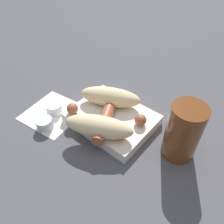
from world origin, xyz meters
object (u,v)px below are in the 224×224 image
(food_tray, at_px, (112,119))
(drink_glass, at_px, (183,132))
(condiment_cup_far, at_px, (45,124))
(sausage, at_px, (106,114))
(bread_roll, at_px, (105,111))
(condiment_cup_near, at_px, (54,109))

(food_tray, xyz_separation_m, drink_glass, (-0.17, -0.02, 0.05))
(food_tray, height_order, condiment_cup_far, same)
(sausage, bearing_deg, condiment_cup_far, 41.89)
(condiment_cup_far, bearing_deg, bread_roll, -137.55)
(drink_glass, bearing_deg, condiment_cup_near, 16.74)
(sausage, distance_m, condiment_cup_near, 0.15)
(condiment_cup_far, distance_m, drink_glass, 0.33)
(condiment_cup_near, relative_size, drink_glass, 0.31)
(condiment_cup_near, xyz_separation_m, condiment_cup_far, (-0.03, 0.05, 0.00))
(sausage, height_order, condiment_cup_near, sausage)
(food_tray, relative_size, sausage, 1.13)
(condiment_cup_near, bearing_deg, sausage, -159.81)
(bread_roll, xyz_separation_m, condiment_cup_near, (0.14, 0.05, -0.04))
(bread_roll, bearing_deg, condiment_cup_far, 42.45)
(condiment_cup_far, xyz_separation_m, drink_glass, (-0.29, -0.15, 0.06))
(bread_roll, bearing_deg, condiment_cup_near, 20.56)
(bread_roll, xyz_separation_m, condiment_cup_far, (0.11, 0.10, -0.04))
(food_tray, bearing_deg, drink_glass, -171.86)
(condiment_cup_near, xyz_separation_m, drink_glass, (-0.32, -0.10, 0.06))
(sausage, distance_m, drink_glass, 0.19)
(food_tray, xyz_separation_m, condiment_cup_far, (0.12, 0.12, -0.00))
(condiment_cup_far, bearing_deg, condiment_cup_near, -63.86)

